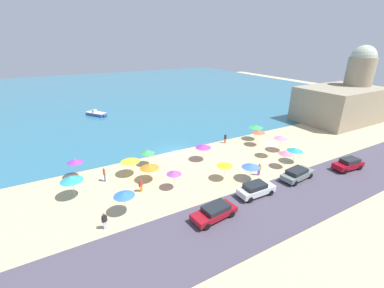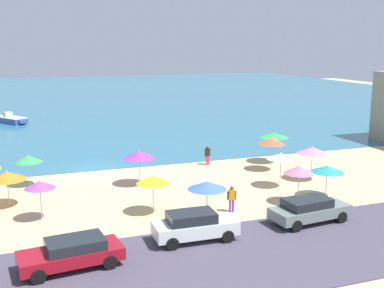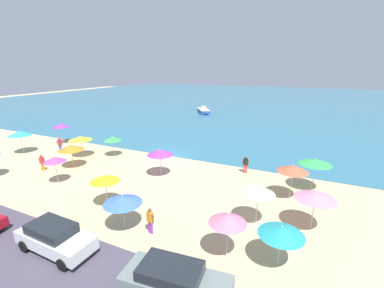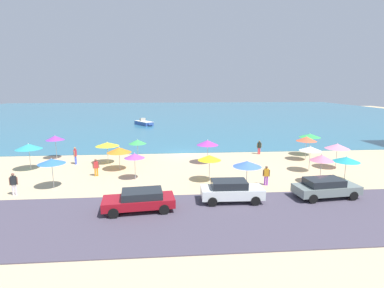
{
  "view_description": "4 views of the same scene",
  "coord_description": "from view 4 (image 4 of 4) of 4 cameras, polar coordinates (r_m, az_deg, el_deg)",
  "views": [
    {
      "loc": [
        -15.46,
        -33.15,
        15.99
      ],
      "look_at": [
        1.43,
        -3.21,
        2.06
      ],
      "focal_mm": 24.0,
      "sensor_mm": 36.0,
      "label": 1
    },
    {
      "loc": [
        -5.33,
        -37.07,
        9.89
      ],
      "look_at": [
        7.35,
        -1.77,
        2.0
      ],
      "focal_mm": 45.0,
      "sensor_mm": 36.0,
      "label": 2
    },
    {
      "loc": [
        13.64,
        -22.76,
        9.22
      ],
      "look_at": [
        2.94,
        0.34,
        1.58
      ],
      "focal_mm": 24.0,
      "sensor_mm": 36.0,
      "label": 3
    },
    {
      "loc": [
        -1.77,
        -34.85,
        7.93
      ],
      "look_at": [
        0.81,
        -3.4,
        1.79
      ],
      "focal_mm": 28.0,
      "sensor_mm": 36.0,
      "label": 4
    }
  ],
  "objects": [
    {
      "name": "beach_umbrella_7",
      "position": [
        30.79,
        2.99,
        0.26
      ],
      "size": [
        2.24,
        2.24,
        2.52
      ],
      "color": "#B2B2B7",
      "rests_on": "ground_plane"
    },
    {
      "name": "bather_2",
      "position": [
        36.07,
        12.68,
        -0.48
      ],
      "size": [
        0.57,
        0.26,
        1.63
      ],
      "color": "#DB383F",
      "rests_on": "ground_plane"
    },
    {
      "name": "bather_1",
      "position": [
        25.0,
        13.97,
        -5.65
      ],
      "size": [
        0.56,
        0.29,
        1.62
      ],
      "color": "purple",
      "rests_on": "ground_plane"
    },
    {
      "name": "beach_umbrella_3",
      "position": [
        25.91,
        -10.88,
        -2.22
      ],
      "size": [
        1.73,
        1.73,
        2.36
      ],
      "color": "#B2B2B7",
      "rests_on": "ground_plane"
    },
    {
      "name": "sea",
      "position": [
        90.21,
        -3.58,
        5.97
      ],
      "size": [
        150.0,
        110.0,
        0.05
      ],
      "primitive_type": "cube",
      "color": "teal",
      "rests_on": "ground_plane"
    },
    {
      "name": "beach_umbrella_5",
      "position": [
        33.06,
        -10.35,
        0.42
      ],
      "size": [
        1.91,
        1.91,
        2.26
      ],
      "color": "#B2B2B7",
      "rests_on": "ground_plane"
    },
    {
      "name": "bather_3",
      "position": [
        25.66,
        -30.85,
        -6.37
      ],
      "size": [
        0.56,
        0.3,
        1.7
      ],
      "color": "silver",
      "rests_on": "ground_plane"
    },
    {
      "name": "coastal_road",
      "position": [
        18.69,
        1.22,
        -13.99
      ],
      "size": [
        80.0,
        8.0,
        0.06
      ],
      "primitive_type": "cube",
      "color": "#494353",
      "rests_on": "ground_plane"
    },
    {
      "name": "beach_umbrella_11",
      "position": [
        32.04,
        25.95,
        -0.38
      ],
      "size": [
        2.29,
        2.29,
        2.53
      ],
      "color": "#B2B2B7",
      "rests_on": "ground_plane"
    },
    {
      "name": "parked_car_1",
      "position": [
        21.01,
        7.48,
        -8.76
      ],
      "size": [
        4.3,
        1.89,
        1.51
      ],
      "color": "silver",
      "rests_on": "coastal_road"
    },
    {
      "name": "beach_umbrella_9",
      "position": [
        35.92,
        -24.63,
        1.06
      ],
      "size": [
        1.95,
        1.95,
        2.67
      ],
      "color": "#B2B2B7",
      "rests_on": "ground_plane"
    },
    {
      "name": "beach_umbrella_1",
      "position": [
        29.18,
        -13.73,
        -1.1
      ],
      "size": [
        2.31,
        2.31,
        2.29
      ],
      "color": "#B2B2B7",
      "rests_on": "ground_plane"
    },
    {
      "name": "beach_umbrella_12",
      "position": [
        26.47,
        23.47,
        -2.43
      ],
      "size": [
        1.88,
        1.88,
        2.51
      ],
      "color": "#B2B2B7",
      "rests_on": "ground_plane"
    },
    {
      "name": "skiff_nearshore",
      "position": [
        62.29,
        -9.15,
        4.0
      ],
      "size": [
        4.19,
        5.09,
        1.35
      ],
      "color": "#35529C",
      "rests_on": "sea"
    },
    {
      "name": "beach_umbrella_6",
      "position": [
        31.94,
        -15.84,
        -0.04
      ],
      "size": [
        2.39,
        2.39,
        2.3
      ],
      "color": "#B2B2B7",
      "rests_on": "ground_plane"
    },
    {
      "name": "beach_umbrella_15",
      "position": [
        34.25,
        20.99,
        0.91
      ],
      "size": [
        2.15,
        2.15,
        2.67
      ],
      "color": "#B2B2B7",
      "rests_on": "ground_plane"
    },
    {
      "name": "parked_car_3",
      "position": [
        23.59,
        24.1,
        -7.55
      ],
      "size": [
        4.72,
        2.26,
        1.41
      ],
      "color": "slate",
      "rests_on": "coastal_road"
    },
    {
      "name": "beach_umbrella_8",
      "position": [
        29.89,
        21.63,
        -0.83
      ],
      "size": [
        2.01,
        2.01,
        2.47
      ],
      "color": "#B2B2B7",
      "rests_on": "ground_plane"
    },
    {
      "name": "beach_umbrella_0",
      "position": [
        32.21,
        -28.69,
        -0.42
      ],
      "size": [
        2.4,
        2.4,
        2.63
      ],
      "color": "#B2B2B7",
      "rests_on": "ground_plane"
    },
    {
      "name": "ground_plane",
      "position": [
        35.78,
        -1.75,
        -1.8
      ],
      "size": [
        160.0,
        160.0,
        0.0
      ],
      "primitive_type": "plane",
      "color": "#CAB086"
    },
    {
      "name": "beach_umbrella_4",
      "position": [
        24.94,
        3.34,
        -2.61
      ],
      "size": [
        1.94,
        1.94,
        2.35
      ],
      "color": "#B2B2B7",
      "rests_on": "ground_plane"
    },
    {
      "name": "beach_umbrella_10",
      "position": [
        25.69,
        -25.19,
        -3.0
      ],
      "size": [
        2.07,
        2.07,
        2.44
      ],
      "color": "#B2B2B7",
      "rests_on": "ground_plane"
    },
    {
      "name": "bather_4",
      "position": [
        32.91,
        -21.35,
        -1.89
      ],
      "size": [
        0.23,
        0.57,
        1.79
      ],
      "color": "blue",
      "rests_on": "ground_plane"
    },
    {
      "name": "beach_umbrella_2",
      "position": [
        24.03,
        10.46,
        -3.74
      ],
      "size": [
        2.25,
        2.25,
        2.18
      ],
      "color": "#B2B2B7",
      "rests_on": "ground_plane"
    },
    {
      "name": "bather_0",
      "position": [
        28.02,
        -17.82,
        -4.1
      ],
      "size": [
        0.55,
        0.31,
        1.58
      ],
      "color": "orange",
      "rests_on": "ground_plane"
    },
    {
      "name": "beach_umbrella_13",
      "position": [
        28.19,
        27.33,
        -2.6
      ],
      "size": [
        2.17,
        2.17,
        2.18
      ],
      "color": "#B2B2B7",
      "rests_on": "ground_plane"
    },
    {
      "name": "beach_umbrella_14",
      "position": [
        36.84,
        21.54,
        1.51
      ],
      "size": [
        2.39,
        2.39,
        2.61
      ],
      "color": "#B2B2B7",
      "rests_on": "ground_plane"
    },
    {
      "name": "parked_car_0",
      "position": [
        19.72,
        -9.93,
        -10.41
      ],
      "size": [
        4.69,
        2.33,
        1.34
      ],
      "color": "maroon",
      "rests_on": "coastal_road"
    }
  ]
}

